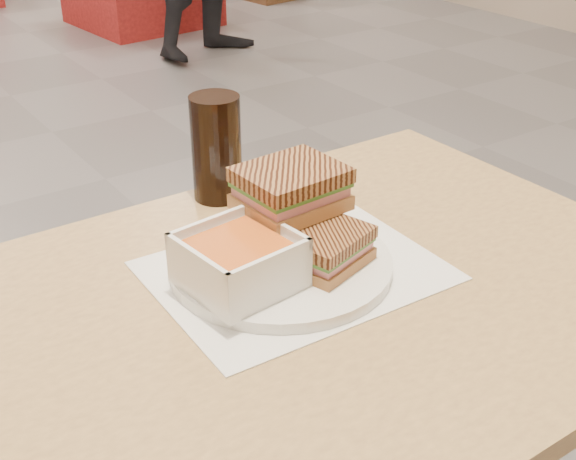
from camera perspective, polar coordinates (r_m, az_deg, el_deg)
main_table at (r=0.99m, az=-3.55°, el=-12.05°), size 1.20×0.70×0.75m
tray_liner at (r=1.01m, az=0.55°, el=-3.07°), size 0.37×0.30×0.00m
plate at (r=1.01m, az=-0.54°, el=-2.55°), size 0.30×0.30×0.02m
soup_bowl at (r=0.94m, az=-3.68°, el=-2.49°), size 0.14×0.14×0.07m
panini_lower at (r=0.98m, az=2.82°, el=-1.34°), size 0.13×0.12×0.05m
panini_upper at (r=1.01m, az=0.22°, el=3.12°), size 0.14×0.12×0.06m
cola_glass at (r=1.18m, az=-5.38°, el=6.13°), size 0.08×0.08×0.17m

